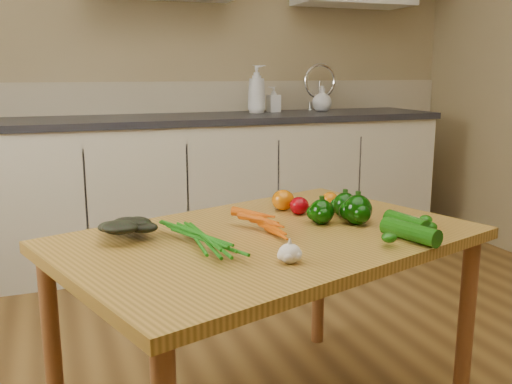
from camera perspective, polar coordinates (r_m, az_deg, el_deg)
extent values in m
cube|color=#9E895F|center=(3.83, -8.19, 13.88)|extent=(4.00, 0.02, 2.60)
cube|color=tan|center=(3.85, -7.78, 2.68)|extent=(3.98, 0.03, 1.10)
cube|color=beige|center=(3.64, -3.64, 0.31)|extent=(2.80, 0.60, 0.86)
cube|color=#2C2C31|center=(3.58, -3.74, 7.38)|extent=(2.84, 0.64, 0.04)
cube|color=#99999E|center=(3.88, 7.52, 7.07)|extent=(0.55, 0.42, 0.10)
cylinder|color=silver|center=(4.03, 6.39, 9.84)|extent=(0.02, 0.02, 0.24)
cube|color=#AB7C31|center=(1.77, 1.29, -4.80)|extent=(1.45, 1.16, 0.04)
cylinder|color=brown|center=(2.10, 20.23, -12.67)|extent=(0.05, 0.05, 0.64)
cylinder|color=brown|center=(1.93, -19.68, -14.88)|extent=(0.05, 0.05, 0.64)
cylinder|color=brown|center=(2.49, 6.29, -7.97)|extent=(0.05, 0.05, 0.64)
imported|color=silver|center=(3.73, 0.06, 10.25)|extent=(0.17, 0.17, 0.31)
imported|color=silver|center=(3.82, 1.77, 9.25)|extent=(0.08, 0.08, 0.17)
imported|color=silver|center=(3.91, 6.62, 9.25)|extent=(0.14, 0.14, 0.17)
ellipsoid|color=silver|center=(1.51, 3.39, -6.15)|extent=(0.06, 0.06, 0.05)
sphere|color=black|center=(1.89, 6.57, -1.99)|extent=(0.08, 0.08, 0.08)
sphere|color=black|center=(1.99, 8.88, -1.30)|extent=(0.08, 0.08, 0.08)
sphere|color=black|center=(1.90, 10.12, -1.77)|extent=(0.10, 0.10, 0.10)
ellipsoid|color=#890209|center=(2.01, 4.33, -1.38)|extent=(0.07, 0.07, 0.06)
ellipsoid|color=#BD5B04|center=(2.06, 2.72, -0.81)|extent=(0.08, 0.08, 0.08)
ellipsoid|color=#BD5B04|center=(2.12, 7.39, -0.79)|extent=(0.06, 0.06, 0.06)
cylinder|color=#0E4607|center=(1.86, 14.82, -3.00)|extent=(0.08, 0.17, 0.05)
cylinder|color=#0E4607|center=(1.75, 15.17, -3.87)|extent=(0.11, 0.20, 0.06)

